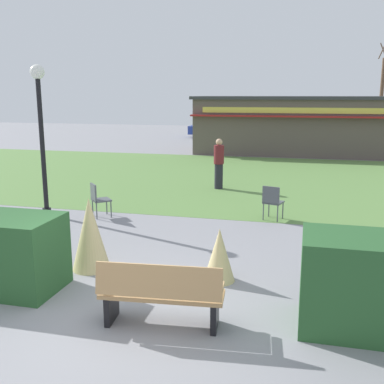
{
  "coord_description": "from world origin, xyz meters",
  "views": [
    {
      "loc": [
        2.44,
        -5.4,
        3.13
      ],
      "look_at": [
        0.26,
        3.4,
        1.18
      ],
      "focal_mm": 42.5,
      "sensor_mm": 36.0,
      "label": 1
    }
  ],
  "objects_px": {
    "lamppost_mid": "(41,122)",
    "trash_bin": "(366,290)",
    "food_kiosk": "(299,125)",
    "parked_car_center_slot": "(284,130)",
    "parked_car_east_slot": "(375,132)",
    "person_strolling": "(219,163)",
    "cafe_chair_east": "(98,197)",
    "cafe_chair_west": "(272,200)",
    "parked_car_west_slot": "(217,129)",
    "tree_right_bg": "(381,95)",
    "park_bench": "(161,294)"
  },
  "relations": [
    {
      "from": "lamppost_mid",
      "to": "trash_bin",
      "type": "xyz_separation_m",
      "value": [
        7.45,
        -4.02,
        -1.99
      ]
    },
    {
      "from": "trash_bin",
      "to": "food_kiosk",
      "type": "relative_size",
      "value": 0.08
    },
    {
      "from": "parked_car_center_slot",
      "to": "parked_car_east_slot",
      "type": "relative_size",
      "value": 0.99
    },
    {
      "from": "person_strolling",
      "to": "cafe_chair_east",
      "type": "bearing_deg",
      "value": -153.46
    },
    {
      "from": "cafe_chair_west",
      "to": "parked_car_center_slot",
      "type": "bearing_deg",
      "value": 91.86
    },
    {
      "from": "food_kiosk",
      "to": "parked_car_west_slot",
      "type": "bearing_deg",
      "value": 126.85
    },
    {
      "from": "cafe_chair_west",
      "to": "cafe_chair_east",
      "type": "height_order",
      "value": "same"
    },
    {
      "from": "cafe_chair_east",
      "to": "tree_right_bg",
      "type": "relative_size",
      "value": 0.13
    },
    {
      "from": "park_bench",
      "to": "parked_car_east_slot",
      "type": "xyz_separation_m",
      "value": [
        6.48,
        27.8,
        0.16
      ]
    },
    {
      "from": "person_strolling",
      "to": "parked_car_west_slot",
      "type": "bearing_deg",
      "value": 65.91
    },
    {
      "from": "food_kiosk",
      "to": "tree_right_bg",
      "type": "distance_m",
      "value": 13.99
    },
    {
      "from": "lamppost_mid",
      "to": "person_strolling",
      "type": "xyz_separation_m",
      "value": [
        3.76,
        4.51,
        -1.58
      ]
    },
    {
      "from": "park_bench",
      "to": "cafe_chair_east",
      "type": "bearing_deg",
      "value": 123.33
    },
    {
      "from": "person_strolling",
      "to": "parked_car_center_slot",
      "type": "relative_size",
      "value": 0.4
    },
    {
      "from": "park_bench",
      "to": "person_strolling",
      "type": "height_order",
      "value": "person_strolling"
    },
    {
      "from": "park_bench",
      "to": "trash_bin",
      "type": "height_order",
      "value": "park_bench"
    },
    {
      "from": "cafe_chair_west",
      "to": "person_strolling",
      "type": "relative_size",
      "value": 0.53
    },
    {
      "from": "lamppost_mid",
      "to": "tree_right_bg",
      "type": "bearing_deg",
      "value": 66.36
    },
    {
      "from": "parked_car_center_slot",
      "to": "tree_right_bg",
      "type": "bearing_deg",
      "value": 33.64
    },
    {
      "from": "cafe_chair_west",
      "to": "tree_right_bg",
      "type": "distance_m",
      "value": 27.44
    },
    {
      "from": "lamppost_mid",
      "to": "cafe_chair_east",
      "type": "xyz_separation_m",
      "value": [
        1.4,
        0.16,
        -1.92
      ]
    },
    {
      "from": "person_strolling",
      "to": "cafe_chair_west",
      "type": "bearing_deg",
      "value": -95.24
    },
    {
      "from": "parked_car_west_slot",
      "to": "park_bench",
      "type": "bearing_deg",
      "value": -80.79
    },
    {
      "from": "park_bench",
      "to": "trash_bin",
      "type": "distance_m",
      "value": 2.86
    },
    {
      "from": "cafe_chair_west",
      "to": "cafe_chair_east",
      "type": "relative_size",
      "value": 1.0
    },
    {
      "from": "parked_car_center_slot",
      "to": "tree_right_bg",
      "type": "relative_size",
      "value": 0.61
    },
    {
      "from": "park_bench",
      "to": "parked_car_west_slot",
      "type": "xyz_separation_m",
      "value": [
        -4.5,
        27.79,
        0.16
      ]
    },
    {
      "from": "cafe_chair_west",
      "to": "parked_car_east_slot",
      "type": "distance_m",
      "value": 22.62
    },
    {
      "from": "cafe_chair_west",
      "to": "parked_car_west_slot",
      "type": "bearing_deg",
      "value": 104.26
    },
    {
      "from": "tree_right_bg",
      "to": "trash_bin",
      "type": "bearing_deg",
      "value": -98.31
    },
    {
      "from": "trash_bin",
      "to": "tree_right_bg",
      "type": "height_order",
      "value": "tree_right_bg"
    },
    {
      "from": "lamppost_mid",
      "to": "parked_car_east_slot",
      "type": "relative_size",
      "value": 0.9
    },
    {
      "from": "park_bench",
      "to": "lamppost_mid",
      "type": "height_order",
      "value": "lamppost_mid"
    },
    {
      "from": "parked_car_center_slot",
      "to": "park_bench",
      "type": "bearing_deg",
      "value": -90.75
    },
    {
      "from": "cafe_chair_east",
      "to": "parked_car_center_slot",
      "type": "xyz_separation_m",
      "value": [
        3.69,
        22.74,
        0.12
      ]
    },
    {
      "from": "food_kiosk",
      "to": "cafe_chair_east",
      "type": "xyz_separation_m",
      "value": [
        -4.79,
        -14.77,
        -1.0
      ]
    },
    {
      "from": "trash_bin",
      "to": "tree_right_bg",
      "type": "relative_size",
      "value": 0.13
    },
    {
      "from": "cafe_chair_west",
      "to": "person_strolling",
      "type": "xyz_separation_m",
      "value": [
        -2.04,
        3.57,
        0.33
      ]
    },
    {
      "from": "person_strolling",
      "to": "parked_car_east_slot",
      "type": "xyz_separation_m",
      "value": [
        7.44,
        18.39,
        -0.22
      ]
    },
    {
      "from": "food_kiosk",
      "to": "parked_car_east_slot",
      "type": "bearing_deg",
      "value": 57.85
    },
    {
      "from": "food_kiosk",
      "to": "tree_right_bg",
      "type": "height_order",
      "value": "tree_right_bg"
    },
    {
      "from": "parked_car_center_slot",
      "to": "cafe_chair_west",
      "type": "bearing_deg",
      "value": -88.14
    },
    {
      "from": "food_kiosk",
      "to": "parked_car_east_slot",
      "type": "distance_m",
      "value": 9.45
    },
    {
      "from": "lamppost_mid",
      "to": "food_kiosk",
      "type": "bearing_deg",
      "value": 67.48
    },
    {
      "from": "parked_car_east_slot",
      "to": "food_kiosk",
      "type": "bearing_deg",
      "value": -122.15
    },
    {
      "from": "cafe_chair_west",
      "to": "parked_car_center_slot",
      "type": "xyz_separation_m",
      "value": [
        -0.71,
        21.96,
        0.12
      ]
    },
    {
      "from": "trash_bin",
      "to": "person_strolling",
      "type": "height_order",
      "value": "person_strolling"
    },
    {
      "from": "tree_right_bg",
      "to": "lamppost_mid",
      "type": "bearing_deg",
      "value": -113.64
    },
    {
      "from": "parked_car_west_slot",
      "to": "parked_car_east_slot",
      "type": "distance_m",
      "value": 10.98
    },
    {
      "from": "park_bench",
      "to": "cafe_chair_east",
      "type": "xyz_separation_m",
      "value": [
        -3.32,
        5.05,
        0.05
      ]
    }
  ]
}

